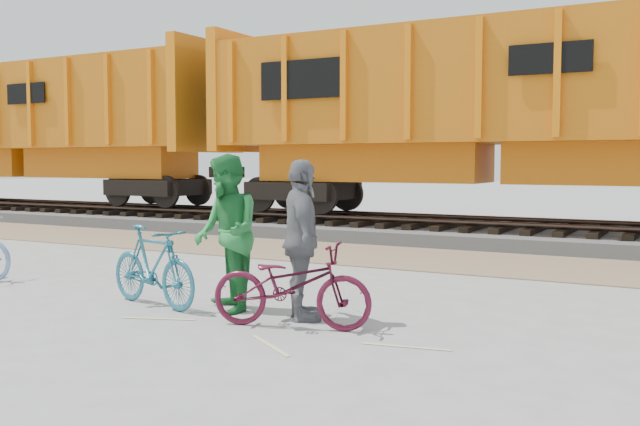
# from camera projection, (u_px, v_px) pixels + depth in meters

# --- Properties ---
(ground) EXTENTS (120.00, 120.00, 0.00)m
(ground) POSITION_uv_depth(u_px,v_px,m) (268.00, 315.00, 8.49)
(ground) COLOR #9E9E99
(ground) RESTS_ON ground
(gravel_strip) EXTENTS (120.00, 3.00, 0.02)m
(gravel_strip) POSITION_uv_depth(u_px,v_px,m) (427.00, 259.00, 13.31)
(gravel_strip) COLOR #887054
(gravel_strip) RESTS_ON ground
(ballast_bed) EXTENTS (120.00, 4.00, 0.30)m
(ballast_bed) POSITION_uv_depth(u_px,v_px,m) (480.00, 235.00, 16.37)
(ballast_bed) COLOR slate
(ballast_bed) RESTS_ON ground
(track) EXTENTS (120.00, 2.60, 0.24)m
(track) POSITION_uv_depth(u_px,v_px,m) (480.00, 221.00, 16.34)
(track) COLOR black
(track) RESTS_ON ballast_bed
(hopper_car_left) EXTENTS (14.00, 3.13, 4.65)m
(hopper_car_left) POSITION_uv_depth(u_px,v_px,m) (38.00, 125.00, 23.13)
(hopper_car_left) COLOR black
(hopper_car_left) RESTS_ON track
(hopper_car_center) EXTENTS (14.00, 3.13, 4.65)m
(hopper_car_center) POSITION_uv_depth(u_px,v_px,m) (498.00, 109.00, 15.98)
(hopper_car_center) COLOR black
(hopper_car_center) RESTS_ON track
(bicycle_teal) EXTENTS (1.76, 0.86, 1.02)m
(bicycle_teal) POSITION_uv_depth(u_px,v_px,m) (153.00, 266.00, 8.97)
(bicycle_teal) COLOR #216479
(bicycle_teal) RESTS_ON ground
(bicycle_maroon) EXTENTS (1.90, 1.03, 0.95)m
(bicycle_maroon) POSITION_uv_depth(u_px,v_px,m) (291.00, 285.00, 7.80)
(bicycle_maroon) COLOR #501125
(bicycle_maroon) RESTS_ON ground
(person_man) EXTENTS (1.18, 1.16, 1.92)m
(person_man) POSITION_uv_depth(u_px,v_px,m) (226.00, 233.00, 8.64)
(person_man) COLOR #247E38
(person_man) RESTS_ON ground
(person_woman) EXTENTS (1.02, 1.14, 1.86)m
(person_woman) POSITION_uv_depth(u_px,v_px,m) (302.00, 240.00, 8.17)
(person_woman) COLOR slate
(person_woman) RESTS_ON ground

